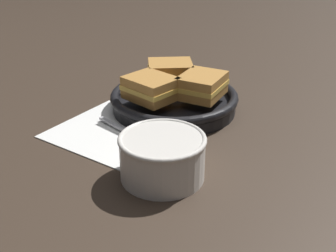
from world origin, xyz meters
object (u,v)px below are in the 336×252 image
(skillet, at_px, (174,101))
(spoon, at_px, (132,134))
(sandwich_near_left, at_px, (151,88))
(sandwich_near_right, at_px, (202,85))
(sandwich_far_left, at_px, (170,72))
(soup_bowl, at_px, (162,154))

(skillet, bearing_deg, spoon, -77.12)
(spoon, height_order, sandwich_near_left, sandwich_near_left)
(sandwich_near_right, bearing_deg, spoon, -97.25)
(skillet, relative_size, sandwich_near_right, 2.30)
(spoon, xyz_separation_m, sandwich_far_left, (-0.08, 0.19, 0.06))
(spoon, relative_size, skillet, 0.53)
(skillet, bearing_deg, sandwich_near_left, -97.68)
(sandwich_far_left, bearing_deg, sandwich_near_right, -7.68)
(spoon, bearing_deg, sandwich_near_left, 116.95)
(spoon, distance_m, skillet, 0.15)
(skillet, xyz_separation_m, sandwich_far_left, (-0.05, 0.04, 0.04))
(sandwich_near_left, height_order, sandwich_far_left, same)
(sandwich_near_left, bearing_deg, soup_bowl, -39.03)
(soup_bowl, distance_m, sandwich_far_left, 0.32)
(soup_bowl, relative_size, skillet, 0.51)
(soup_bowl, relative_size, spoon, 0.96)
(sandwich_near_right, height_order, sandwich_far_left, same)
(skillet, relative_size, sandwich_near_left, 2.72)
(sandwich_near_right, xyz_separation_m, sandwich_far_left, (-0.10, 0.01, 0.00))
(sandwich_near_left, relative_size, sandwich_far_left, 0.78)
(spoon, distance_m, sandwich_far_left, 0.21)
(sandwich_near_left, distance_m, sandwich_near_right, 0.11)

